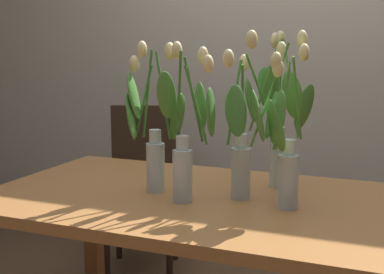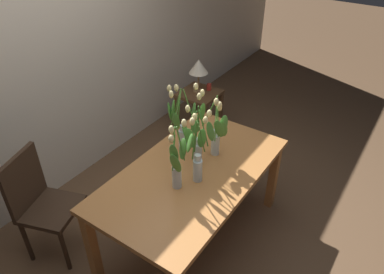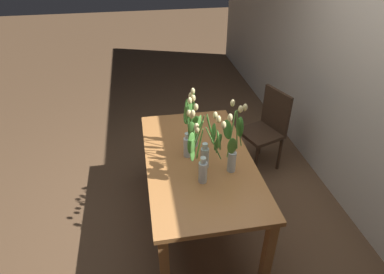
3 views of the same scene
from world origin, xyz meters
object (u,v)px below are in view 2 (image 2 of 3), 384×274
tulip_vase_0 (216,132)px  tulip_vase_3 (177,165)px  tulip_vase_1 (197,156)px  tulip_vase_2 (181,124)px  pillar_candle (209,87)px  table_lamp (199,67)px  side_table (199,101)px  dining_table (192,180)px  dining_chair (40,200)px  tulip_vase_4 (198,141)px

tulip_vase_0 → tulip_vase_3: (-0.48, 0.02, -0.02)m
tulip_vase_1 → tulip_vase_2: 0.39m
tulip_vase_0 → pillar_candle: bearing=33.6°
tulip_vase_2 → pillar_candle: tulip_vase_2 is taller
tulip_vase_0 → tulip_vase_2: tulip_vase_2 is taller
tulip_vase_1 → table_lamp: bearing=32.9°
tulip_vase_3 → side_table: size_ratio=0.99×
table_lamp → pillar_candle: size_ratio=5.31×
tulip_vase_3 → table_lamp: (1.65, 0.91, -0.09)m
dining_table → tulip_vase_0: bearing=-7.7°
dining_chair → pillar_candle: (2.29, -0.11, 0.06)m
pillar_candle → dining_table: bearing=-152.3°
tulip_vase_3 → tulip_vase_1: bearing=-19.4°
dining_table → tulip_vase_1: size_ratio=2.94×
tulip_vase_4 → tulip_vase_3: bearing=-171.7°
dining_table → tulip_vase_1: bearing=-125.4°
tulip_vase_2 → tulip_vase_4: size_ratio=1.08×
tulip_vase_2 → table_lamp: (1.26, 0.66, -0.13)m
dining_table → tulip_vase_4: bearing=15.4°
tulip_vase_0 → tulip_vase_1: bearing=-173.8°
dining_table → pillar_candle: dining_table is taller
tulip_vase_3 → dining_chair: size_ratio=0.59×
dining_table → dining_chair: dining_chair is taller
tulip_vase_2 → dining_table: bearing=-127.9°
tulip_vase_4 → table_lamp: size_ratio=1.37×
dining_table → tulip_vase_1: tulip_vase_1 is taller
tulip_vase_2 → side_table: (1.25, 0.64, -0.55)m
tulip_vase_4 → side_table: 1.64m
tulip_vase_1 → pillar_candle: size_ratio=7.26×
tulip_vase_0 → side_table: (1.16, 0.91, -0.54)m
tulip_vase_0 → tulip_vase_2: 0.29m
dining_table → tulip_vase_1: (-0.05, -0.07, 0.30)m
table_lamp → side_table: bearing=-121.0°
tulip_vase_2 → tulip_vase_0: bearing=-72.3°
dining_table → tulip_vase_3: 0.36m
tulip_vase_0 → tulip_vase_4: size_ratio=1.06×
tulip_vase_3 → pillar_candle: 1.98m
tulip_vase_3 → tulip_vase_4: size_ratio=1.01×
tulip_vase_1 → tulip_vase_3: (-0.16, 0.06, -0.01)m
tulip_vase_0 → tulip_vase_4: bearing=155.2°
side_table → tulip_vase_4: bearing=-147.4°
tulip_vase_1 → pillar_candle: tulip_vase_1 is taller
tulip_vase_2 → table_lamp: size_ratio=1.47×
tulip_vase_2 → pillar_candle: size_ratio=7.80×
tulip_vase_2 → side_table: size_ratio=1.06×
dining_table → table_lamp: 1.71m
tulip_vase_0 → dining_chair: bearing=136.5°
tulip_vase_0 → pillar_candle: tulip_vase_0 is taller
tulip_vase_2 → tulip_vase_3: 0.47m
dining_table → tulip_vase_2: 0.45m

